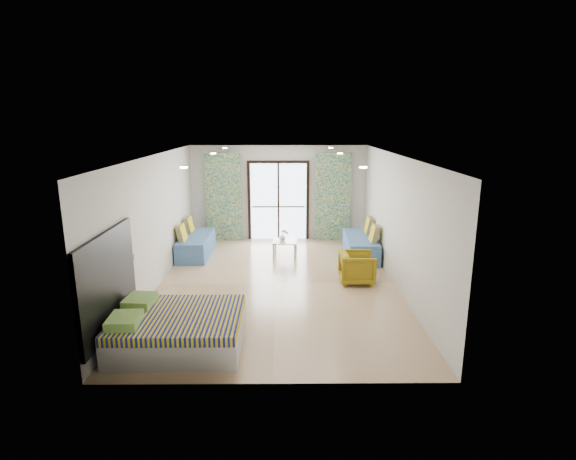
{
  "coord_description": "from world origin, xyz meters",
  "views": [
    {
      "loc": [
        0.16,
        -9.02,
        3.39
      ],
      "look_at": [
        0.24,
        0.09,
        1.15
      ],
      "focal_mm": 28.0,
      "sensor_mm": 36.0,
      "label": 1
    }
  ],
  "objects_px": {
    "daybed_right": "(361,245)",
    "daybed_left": "(196,244)",
    "armchair": "(357,266)",
    "coffee_table": "(285,242)",
    "bed": "(178,329)"
  },
  "relations": [
    {
      "from": "daybed_left",
      "to": "coffee_table",
      "type": "xyz_separation_m",
      "value": [
        2.3,
        -0.12,
        0.08
      ]
    },
    {
      "from": "bed",
      "to": "daybed_right",
      "type": "relative_size",
      "value": 0.99
    },
    {
      "from": "armchair",
      "to": "bed",
      "type": "bearing_deg",
      "value": 131.05
    },
    {
      "from": "daybed_left",
      "to": "armchair",
      "type": "relative_size",
      "value": 2.53
    },
    {
      "from": "bed",
      "to": "daybed_right",
      "type": "bearing_deg",
      "value": 52.14
    },
    {
      "from": "coffee_table",
      "to": "armchair",
      "type": "xyz_separation_m",
      "value": [
        1.53,
        -1.94,
        0.0
      ]
    },
    {
      "from": "daybed_right",
      "to": "daybed_left",
      "type": "bearing_deg",
      "value": 179.69
    },
    {
      "from": "coffee_table",
      "to": "bed",
      "type": "bearing_deg",
      "value": -109.5
    },
    {
      "from": "bed",
      "to": "daybed_right",
      "type": "height_order",
      "value": "daybed_right"
    },
    {
      "from": "armchair",
      "to": "daybed_left",
      "type": "bearing_deg",
      "value": 62.13
    },
    {
      "from": "bed",
      "to": "daybed_left",
      "type": "xyz_separation_m",
      "value": [
        -0.64,
        4.8,
        0.01
      ]
    },
    {
      "from": "daybed_right",
      "to": "armchair",
      "type": "distance_m",
      "value": 1.92
    },
    {
      "from": "daybed_left",
      "to": "daybed_right",
      "type": "relative_size",
      "value": 0.96
    },
    {
      "from": "daybed_left",
      "to": "bed",
      "type": "bearing_deg",
      "value": -82.04
    },
    {
      "from": "bed",
      "to": "armchair",
      "type": "height_order",
      "value": "armchair"
    }
  ]
}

